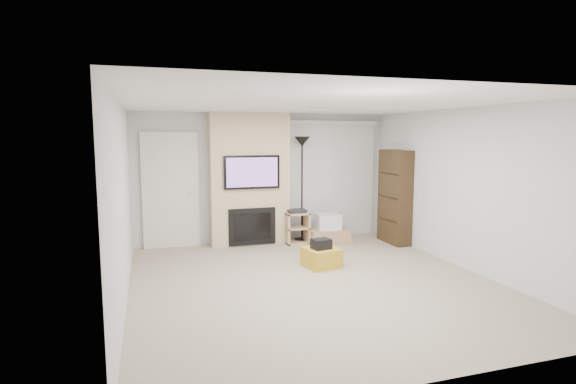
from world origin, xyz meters
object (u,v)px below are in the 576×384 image
object	(u,v)px
box_stack	(328,231)
bookshelf	(395,197)
av_stand	(296,225)
floor_lamp	(302,159)
ottoman	(321,257)

from	to	relation	value
box_stack	bookshelf	size ratio (longest dim) A/B	0.48
av_stand	bookshelf	world-z (taller)	bookshelf
av_stand	box_stack	distance (m)	0.64
floor_lamp	av_stand	world-z (taller)	floor_lamp
floor_lamp	box_stack	world-z (taller)	floor_lamp
av_stand	bookshelf	bearing A→B (deg)	-16.07
bookshelf	av_stand	bearing A→B (deg)	163.93
av_stand	floor_lamp	bearing A→B (deg)	43.92
av_stand	bookshelf	size ratio (longest dim) A/B	0.37
floor_lamp	box_stack	size ratio (longest dim) A/B	2.39
bookshelf	floor_lamp	bearing A→B (deg)	157.59
ottoman	floor_lamp	bearing A→B (deg)	80.85
ottoman	box_stack	bearing A→B (deg)	64.34
floor_lamp	av_stand	xyz separation A→B (m)	(-0.16, -0.16, -1.27)
bookshelf	ottoman	bearing A→B (deg)	-150.79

